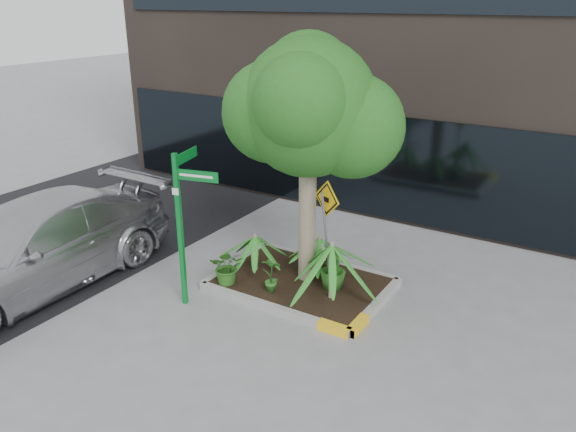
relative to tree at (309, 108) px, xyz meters
The scene contains 14 objects.
ground 3.55m from the tree, 114.34° to the right, with size 80.00×80.00×0.00m, color gray.
asphalt_road 7.60m from the tree, behind, with size 7.00×80.00×0.01m, color black.
planter 3.42m from the tree, 86.84° to the right, with size 3.35×2.36×0.15m.
tree is the anchor object (origin of this frame).
palm_front 2.48m from the tree, 31.77° to the right, with size 1.28×1.28×1.42m.
palm_left 2.84m from the tree, 165.38° to the right, with size 0.89×0.89×0.99m.
palm_back 2.64m from the tree, 71.50° to the left, with size 0.89×0.89×0.99m.
parked_car 5.95m from the tree, 147.44° to the right, with size 2.36×5.81×1.69m, color silver.
shrub_a 3.39m from the tree, 138.49° to the right, with size 0.65×0.65×0.72m, color #2A621C.
shrub_b 2.99m from the tree, 10.99° to the right, with size 0.49×0.49×0.88m, color #2D6E21.
shrub_c 3.14m from the tree, 107.37° to the right, with size 0.38×0.38×0.72m, color #2F7323.
shrub_d 3.06m from the tree, 59.85° to the left, with size 0.40×0.40×0.72m, color #215619.
street_sign_post 2.91m from the tree, 130.13° to the right, with size 0.97×0.84×2.89m.
cattle_sign 1.99m from the tree, 28.34° to the right, with size 0.62×0.32×2.18m.
Camera 1 is at (5.13, -8.19, 5.35)m, focal length 35.00 mm.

